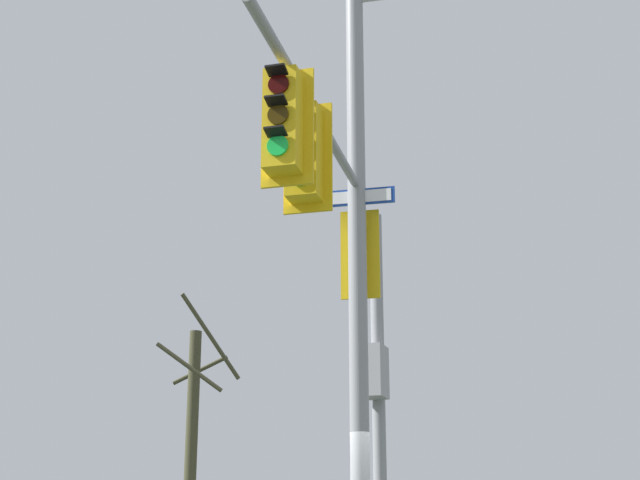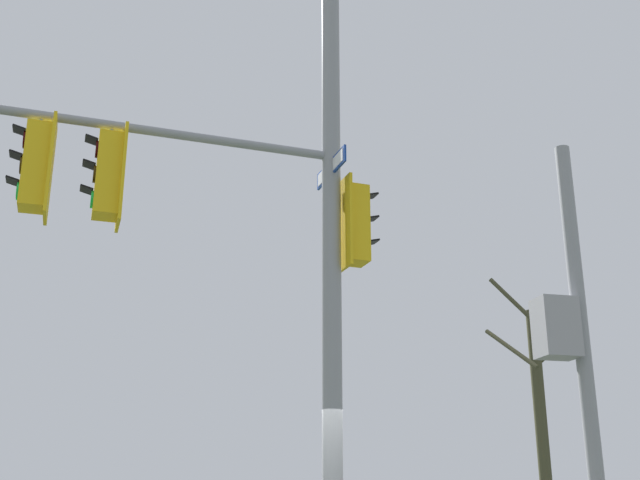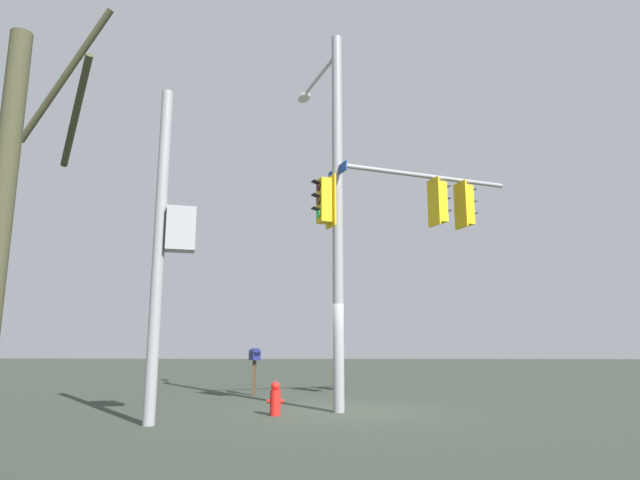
# 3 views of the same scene
# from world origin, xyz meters

# --- Properties ---
(ground_plane) EXTENTS (80.00, 80.00, 0.00)m
(ground_plane) POSITION_xyz_m (0.00, 0.00, 0.00)
(ground_plane) COLOR #32392F
(main_signal_pole_assembly) EXTENTS (6.00, 3.20, 9.50)m
(main_signal_pole_assembly) POSITION_xyz_m (0.69, 0.24, 5.23)
(main_signal_pole_assembly) COLOR gray
(main_signal_pole_assembly) RESTS_ON ground
(secondary_pole_assembly) EXTENTS (0.87, 0.64, 6.97)m
(secondary_pole_assembly) POSITION_xyz_m (-3.68, -2.28, 3.66)
(secondary_pole_assembly) COLOR gray
(secondary_pole_assembly) RESTS_ON ground
(fire_hydrant) EXTENTS (0.38, 0.24, 0.73)m
(fire_hydrant) POSITION_xyz_m (-1.54, -0.81, 0.34)
(fire_hydrant) COLOR red
(fire_hydrant) RESTS_ON ground
(mailbox) EXTENTS (0.42, 0.50, 1.41)m
(mailbox) POSITION_xyz_m (-2.70, 3.68, 1.11)
(mailbox) COLOR #4C3823
(mailbox) RESTS_ON ground
(bare_tree_behind_pole) EXTENTS (1.87, 1.86, 5.98)m
(bare_tree_behind_pole) POSITION_xyz_m (-4.05, -7.13, 2.90)
(bare_tree_behind_pole) COLOR #42422B
(bare_tree_behind_pole) RESTS_ON ground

